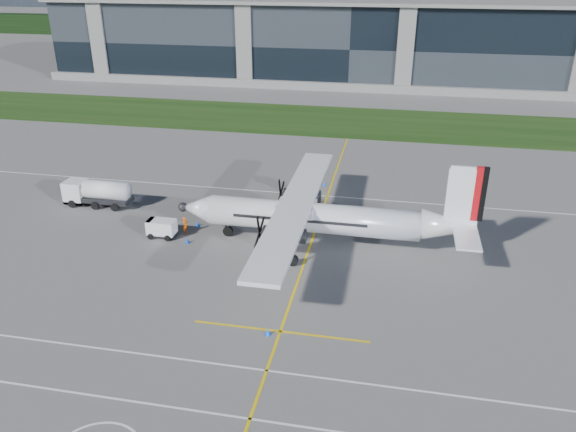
% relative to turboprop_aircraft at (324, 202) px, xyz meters
% --- Properties ---
extents(ground, '(400.00, 400.00, 0.00)m').
position_rel_turboprop_aircraft_xyz_m(ground, '(-4.05, 32.95, -4.01)').
color(ground, '#615F5C').
rests_on(ground, ground).
extents(grass_strip, '(400.00, 18.00, 0.04)m').
position_rel_turboprop_aircraft_xyz_m(grass_strip, '(-4.05, 40.95, -3.99)').
color(grass_strip, '#18330E').
rests_on(grass_strip, ground).
extents(terminal_building, '(120.00, 20.00, 15.00)m').
position_rel_turboprop_aircraft_xyz_m(terminal_building, '(-4.05, 72.95, 3.49)').
color(terminal_building, black).
rests_on(terminal_building, ground).
extents(tree_line, '(400.00, 6.00, 6.00)m').
position_rel_turboprop_aircraft_xyz_m(tree_line, '(-4.05, 132.95, -1.01)').
color(tree_line, black).
rests_on(tree_line, ground).
extents(yellow_taxiway_centerline, '(0.20, 70.00, 0.01)m').
position_rel_turboprop_aircraft_xyz_m(yellow_taxiway_centerline, '(-1.05, 2.95, -4.00)').
color(yellow_taxiway_centerline, yellow).
rests_on(yellow_taxiway_centerline, ground).
extents(white_lane_line, '(90.00, 0.15, 0.01)m').
position_rel_turboprop_aircraft_xyz_m(white_lane_line, '(-4.05, -21.05, -4.00)').
color(white_lane_line, white).
rests_on(white_lane_line, ground).
extents(turboprop_aircraft, '(25.78, 26.73, 8.02)m').
position_rel_turboprop_aircraft_xyz_m(turboprop_aircraft, '(0.00, 0.00, 0.00)').
color(turboprop_aircraft, white).
rests_on(turboprop_aircraft, ground).
extents(fuel_tanker_truck, '(7.07, 2.30, 2.65)m').
position_rel_turboprop_aircraft_xyz_m(fuel_tanker_truck, '(-23.88, 4.09, -2.68)').
color(fuel_tanker_truck, silver).
rests_on(fuel_tanker_truck, ground).
extents(baggage_tug, '(2.64, 1.58, 1.58)m').
position_rel_turboprop_aircraft_xyz_m(baggage_tug, '(-14.36, -1.27, -3.22)').
color(baggage_tug, white).
rests_on(baggage_tug, ground).
extents(ground_crew_person, '(0.70, 0.85, 1.84)m').
position_rel_turboprop_aircraft_xyz_m(ground_crew_person, '(-12.52, -0.25, -3.09)').
color(ground_crew_person, '#F25907').
rests_on(ground_crew_person, ground).
extents(safety_cone_nose_stbd, '(0.36, 0.36, 0.50)m').
position_rel_turboprop_aircraft_xyz_m(safety_cone_nose_stbd, '(-12.00, 1.42, -3.76)').
color(safety_cone_nose_stbd, blue).
rests_on(safety_cone_nose_stbd, ground).
extents(safety_cone_fwd, '(0.36, 0.36, 0.50)m').
position_rel_turboprop_aircraft_xyz_m(safety_cone_fwd, '(-13.61, -0.48, -3.76)').
color(safety_cone_fwd, blue).
rests_on(safety_cone_fwd, ground).
extents(safety_cone_nose_port, '(0.36, 0.36, 0.50)m').
position_rel_turboprop_aircraft_xyz_m(safety_cone_nose_port, '(-11.69, -2.04, -3.76)').
color(safety_cone_nose_port, blue).
rests_on(safety_cone_nose_port, ground).
extents(safety_cone_stbdwing, '(0.36, 0.36, 0.50)m').
position_rel_turboprop_aircraft_xyz_m(safety_cone_stbdwing, '(-1.79, 13.81, -3.76)').
color(safety_cone_stbdwing, blue).
rests_on(safety_cone_stbdwing, ground).
extents(safety_cone_portwing, '(0.36, 0.36, 0.50)m').
position_rel_turboprop_aircraft_xyz_m(safety_cone_portwing, '(-1.79, -13.56, -3.76)').
color(safety_cone_portwing, blue).
rests_on(safety_cone_portwing, ground).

